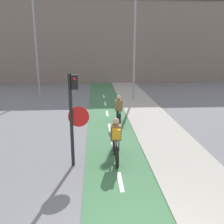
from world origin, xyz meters
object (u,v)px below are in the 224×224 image
(street_lamp_far, at_px, (35,30))
(cyclist_near, at_px, (116,141))
(cyclist_far, at_px, (119,112))
(traffic_light_pole, at_px, (74,110))
(street_lamp_sidewalk, at_px, (135,28))

(street_lamp_far, bearing_deg, cyclist_near, -66.52)
(street_lamp_far, height_order, cyclist_near, street_lamp_far)
(cyclist_near, distance_m, cyclist_far, 4.06)
(traffic_light_pole, relative_size, cyclist_far, 1.84)
(traffic_light_pole, xyz_separation_m, street_lamp_sidewalk, (3.49, 10.02, 3.11))
(traffic_light_pole, bearing_deg, cyclist_near, 10.15)
(traffic_light_pole, bearing_deg, street_lamp_far, 107.08)
(cyclist_far, bearing_deg, traffic_light_pole, -113.38)
(street_lamp_sidewalk, relative_size, cyclist_far, 5.04)
(street_lamp_sidewalk, distance_m, cyclist_far, 7.38)
(traffic_light_pole, distance_m, street_lamp_far, 12.47)
(street_lamp_far, relative_size, cyclist_near, 4.75)
(traffic_light_pole, relative_size, street_lamp_far, 0.37)
(cyclist_near, bearing_deg, cyclist_far, 83.14)
(street_lamp_sidewalk, distance_m, cyclist_near, 10.88)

